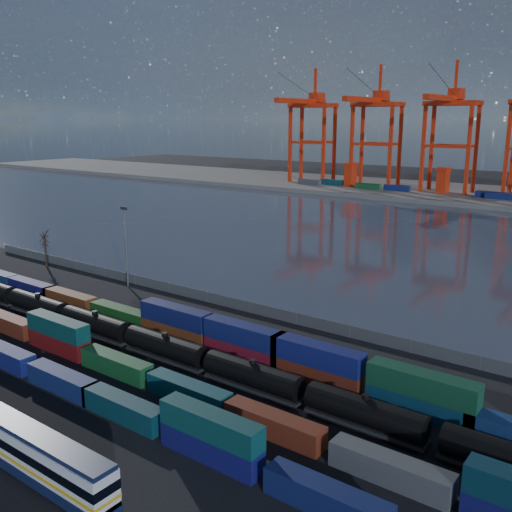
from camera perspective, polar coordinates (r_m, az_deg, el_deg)
The scene contains 13 objects.
ground at distance 83.29m, azimuth -12.67°, elevation -10.62°, with size 700.00×700.00×0.00m, color black.
harbor_water at distance 167.82m, azimuth 15.52°, elevation 1.49°, with size 700.00×700.00×0.00m, color #333B4A.
far_quay at distance 267.17m, azimuth 23.89°, elevation 5.38°, with size 700.00×70.00×2.00m, color #514F4C.
container_row_south at distance 87.08m, azimuth -23.43°, elevation -8.81°, with size 101.22×2.44×5.21m.
container_row_mid at distance 71.06m, azimuth -6.42°, elevation -13.24°, with size 141.13×2.45×5.23m.
container_row_north at distance 79.28m, azimuth 1.21°, elevation -9.76°, with size 142.73×2.62×5.59m.
tanker_string at distance 73.07m, azimuth -0.35°, elevation -11.92°, with size 138.37×3.09×4.42m.
waterfront_fence at distance 101.86m, azimuth -0.68°, elevation -5.14°, with size 160.12×0.12×2.20m.
bare_tree at distance 140.81m, azimuth -20.32°, elevation 0.73°, with size 2.29×2.30×8.86m.
yard_light_mast at distance 118.41m, azimuth -12.90°, elevation 1.34°, with size 1.60×0.40×16.60m.
gantry_cranes at distance 260.60m, azimuth 22.65°, elevation 12.98°, with size 197.35×42.92×58.12m.
quay_containers at distance 255.61m, azimuth 20.78°, elevation 5.86°, with size 172.58×10.99×2.60m.
straddle_carriers at distance 257.31m, azimuth 22.97°, elevation 6.73°, with size 140.00×7.00×11.10m.
Camera 1 is at (58.69, -48.59, 33.63)m, focal length 40.00 mm.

